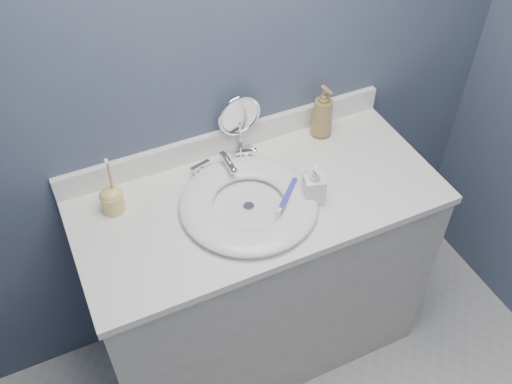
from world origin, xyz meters
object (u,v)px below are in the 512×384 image
soap_bottle_amber (323,112)px  soap_bottle_clear (314,184)px  makeup_mirror (240,122)px  toothbrush_holder (112,199)px

soap_bottle_amber → soap_bottle_clear: (-0.19, -0.29, -0.03)m
soap_bottle_clear → makeup_mirror: bearing=126.2°
makeup_mirror → toothbrush_holder: makeup_mirror is taller
soap_bottle_amber → soap_bottle_clear: 0.35m
toothbrush_holder → makeup_mirror: bearing=11.1°
makeup_mirror → toothbrush_holder: 0.50m
soap_bottle_clear → toothbrush_holder: toothbrush_holder is taller
makeup_mirror → soap_bottle_amber: size_ratio=1.15×
soap_bottle_amber → toothbrush_holder: (-0.79, -0.05, -0.05)m
soap_bottle_clear → soap_bottle_amber: bearing=72.9°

